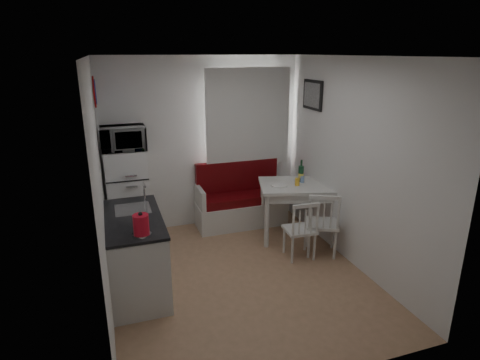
% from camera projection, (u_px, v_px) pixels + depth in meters
% --- Properties ---
extents(floor, '(3.00, 3.50, 0.02)m').
position_uv_depth(floor, '(240.00, 277.00, 4.93)').
color(floor, '#A47C57').
rests_on(floor, ground).
extents(ceiling, '(3.00, 3.50, 0.02)m').
position_uv_depth(ceiling, '(240.00, 56.00, 4.14)').
color(ceiling, white).
rests_on(ceiling, wall_back).
extents(wall_back, '(3.00, 0.02, 2.60)m').
position_uv_depth(wall_back, '(203.00, 144.00, 6.11)').
color(wall_back, white).
rests_on(wall_back, floor).
extents(wall_front, '(3.00, 0.02, 2.60)m').
position_uv_depth(wall_front, '(315.00, 242.00, 2.96)').
color(wall_front, white).
rests_on(wall_front, floor).
extents(wall_left, '(0.02, 3.50, 2.60)m').
position_uv_depth(wall_left, '(100.00, 190.00, 4.08)').
color(wall_left, white).
rests_on(wall_left, floor).
extents(wall_right, '(0.02, 3.50, 2.60)m').
position_uv_depth(wall_right, '(354.00, 165.00, 4.99)').
color(wall_right, white).
rests_on(wall_right, floor).
extents(window, '(1.22, 0.06, 1.47)m').
position_uv_depth(window, '(247.00, 121.00, 6.20)').
color(window, silver).
rests_on(window, wall_back).
extents(curtain, '(1.35, 0.02, 1.50)m').
position_uv_depth(curtain, '(249.00, 118.00, 6.12)').
color(curtain, white).
rests_on(curtain, wall_back).
extents(kitchen_counter, '(0.62, 1.32, 1.16)m').
position_uv_depth(kitchen_counter, '(136.00, 253.00, 4.57)').
color(kitchen_counter, silver).
rests_on(kitchen_counter, floor).
extents(wall_sign, '(0.03, 0.40, 0.40)m').
position_uv_depth(wall_sign, '(95.00, 92.00, 5.14)').
color(wall_sign, navy).
rests_on(wall_sign, wall_left).
extents(picture_frame, '(0.04, 0.52, 0.42)m').
position_uv_depth(picture_frame, '(312.00, 95.00, 5.75)').
color(picture_frame, black).
rests_on(picture_frame, wall_right).
extents(bench, '(1.40, 0.54, 1.00)m').
position_uv_depth(bench, '(240.00, 204.00, 6.36)').
color(bench, silver).
rests_on(bench, floor).
extents(dining_table, '(1.28, 1.05, 0.83)m').
position_uv_depth(dining_table, '(298.00, 190.00, 5.79)').
color(dining_table, silver).
rests_on(dining_table, floor).
extents(chair_left, '(0.41, 0.39, 0.44)m').
position_uv_depth(chair_left, '(303.00, 224.00, 5.20)').
color(chair_left, silver).
rests_on(chair_left, floor).
extents(chair_right, '(0.55, 0.56, 0.48)m').
position_uv_depth(chair_right, '(326.00, 218.00, 5.27)').
color(chair_right, silver).
rests_on(chair_right, floor).
extents(fridge, '(0.55, 0.55, 1.39)m').
position_uv_depth(fridge, '(128.00, 197.00, 5.62)').
color(fridge, white).
rests_on(fridge, floor).
extents(microwave, '(0.58, 0.39, 0.32)m').
position_uv_depth(microwave, '(123.00, 138.00, 5.32)').
color(microwave, white).
rests_on(microwave, fridge).
extents(kettle, '(0.19, 0.19, 0.25)m').
position_uv_depth(kettle, '(141.00, 225.00, 3.93)').
color(kettle, red).
rests_on(kettle, kitchen_counter).
extents(wine_bottle, '(0.08, 0.08, 0.32)m').
position_uv_depth(wine_bottle, '(301.00, 171.00, 5.83)').
color(wine_bottle, '#12391F').
rests_on(wine_bottle, dining_table).
extents(drinking_glass_orange, '(0.07, 0.07, 0.11)m').
position_uv_depth(drinking_glass_orange, '(297.00, 182.00, 5.69)').
color(drinking_glass_orange, yellow).
rests_on(drinking_glass_orange, dining_table).
extents(drinking_glass_blue, '(0.06, 0.06, 0.09)m').
position_uv_depth(drinking_glass_blue, '(302.00, 179.00, 5.82)').
color(drinking_glass_blue, '#7FA4D9').
rests_on(drinking_glass_blue, dining_table).
extents(plate, '(0.23, 0.23, 0.02)m').
position_uv_depth(plate, '(279.00, 185.00, 5.69)').
color(plate, white).
rests_on(plate, dining_table).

